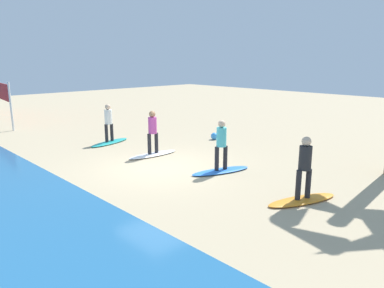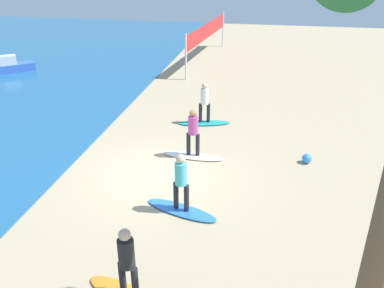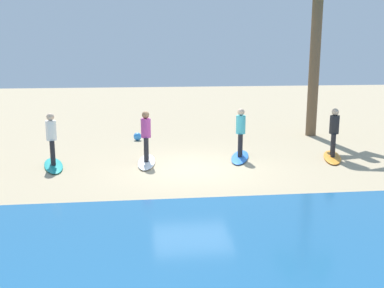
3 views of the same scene
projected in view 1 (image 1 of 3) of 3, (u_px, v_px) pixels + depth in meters
name	position (u px, v px, depth m)	size (l,w,h in m)	color
ground_plane	(160.00, 168.00, 12.39)	(60.00, 60.00, 0.00)	tan
surfboard_orange	(302.00, 200.00, 9.42)	(2.10, 0.56, 0.09)	orange
surfer_orange	(305.00, 163.00, 9.19)	(0.32, 0.44, 1.64)	#232328
surfboard_blue	(221.00, 171.00, 11.87)	(2.10, 0.56, 0.09)	blue
surfer_blue	(221.00, 141.00, 11.65)	(0.32, 0.45, 1.64)	#232328
surfboard_white	(153.00, 154.00, 13.92)	(2.10, 0.56, 0.09)	white
surfer_white	(153.00, 129.00, 13.69)	(0.32, 0.46, 1.64)	#232328
surfboard_teal	(110.00, 142.00, 15.93)	(2.10, 0.56, 0.09)	teal
surfer_teal	(108.00, 120.00, 15.71)	(0.32, 0.45, 1.64)	#232328
beach_ball	(214.00, 136.00, 16.67)	(0.32, 0.32, 0.32)	#338CE5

